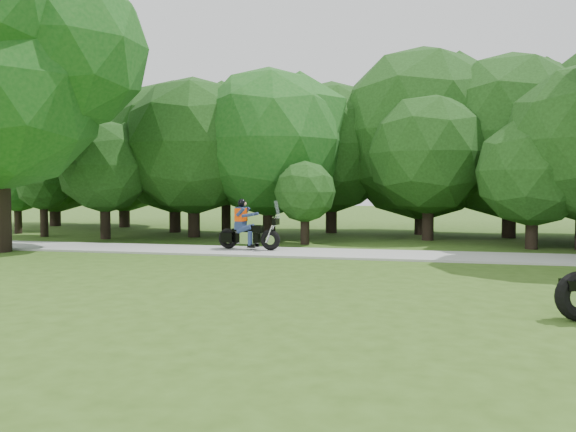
# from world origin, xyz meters

# --- Properties ---
(ground) EXTENTS (100.00, 100.00, 0.00)m
(ground) POSITION_xyz_m (0.00, 0.00, 0.00)
(ground) COLOR #304C15
(ground) RESTS_ON ground
(walkway) EXTENTS (60.00, 2.20, 0.06)m
(walkway) POSITION_xyz_m (0.00, 8.00, 0.03)
(walkway) COLOR gray
(walkway) RESTS_ON ground
(tree_line) EXTENTS (39.68, 11.81, 7.66)m
(tree_line) POSITION_xyz_m (1.46, 14.41, 3.70)
(tree_line) COLOR black
(tree_line) RESTS_ON ground
(big_tree_west) EXTENTS (8.64, 6.56, 9.96)m
(big_tree_west) POSITION_xyz_m (-10.54, 6.85, 5.76)
(big_tree_west) COLOR black
(big_tree_west) RESTS_ON ground
(touring_motorcycle) EXTENTS (2.02, 0.73, 1.54)m
(touring_motorcycle) POSITION_xyz_m (-3.29, 8.23, 0.62)
(touring_motorcycle) COLOR black
(touring_motorcycle) RESTS_ON walkway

